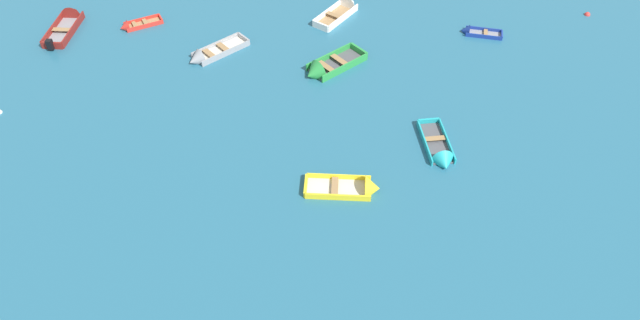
% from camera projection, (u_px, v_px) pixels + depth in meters
% --- Properties ---
extents(rowboat_yellow_near_right, '(3.80, 1.47, 1.29)m').
position_uv_depth(rowboat_yellow_near_right, '(359.00, 188.00, 28.20)').
color(rowboat_yellow_near_right, beige).
rests_on(rowboat_yellow_near_right, ground_plane).
extents(rowboat_deep_blue_midfield_left, '(2.87, 1.36, 0.87)m').
position_uv_depth(rowboat_deep_blue_midfield_left, '(473.00, 32.00, 38.19)').
color(rowboat_deep_blue_midfield_left, gray).
rests_on(rowboat_deep_blue_midfield_left, ground_plane).
extents(rowboat_grey_midfield_right, '(3.92, 3.81, 1.19)m').
position_uv_depth(rowboat_grey_midfield_right, '(206.00, 56.00, 36.13)').
color(rowboat_grey_midfield_right, beige).
rests_on(rowboat_grey_midfield_right, ground_plane).
extents(rowboat_maroon_back_row_right, '(1.58, 4.82, 1.36)m').
position_uv_depth(rowboat_maroon_back_row_right, '(69.00, 21.00, 38.98)').
color(rowboat_maroon_back_row_right, gray).
rests_on(rowboat_maroon_back_row_right, ground_plane).
extents(rowboat_green_near_camera, '(4.23, 4.05, 1.48)m').
position_uv_depth(rowboat_green_near_camera, '(323.00, 69.00, 35.06)').
color(rowboat_green_near_camera, '#4C4C51').
rests_on(rowboat_green_near_camera, ground_plane).
extents(rowboat_turquoise_outer_right, '(1.84, 3.95, 1.19)m').
position_uv_depth(rowboat_turquoise_outer_right, '(441.00, 155.00, 29.84)').
color(rowboat_turquoise_outer_right, '#4C4C51').
rests_on(rowboat_turquoise_outer_right, ground_plane).
extents(rowboat_red_near_left, '(2.95, 2.23, 0.90)m').
position_uv_depth(rowboat_red_near_left, '(132.00, 26.00, 38.69)').
color(rowboat_red_near_left, '#99754C').
rests_on(rowboat_red_near_left, ground_plane).
extents(rowboat_white_far_right, '(3.38, 4.19, 1.26)m').
position_uv_depth(rowboat_white_far_right, '(344.00, 9.00, 40.10)').
color(rowboat_white_far_right, '#99754C').
rests_on(rowboat_white_far_right, ground_plane).
extents(mooring_buoy_between_boats_left, '(0.41, 0.41, 0.41)m').
position_uv_depth(mooring_buoy_between_boats_left, '(587.00, 15.00, 39.94)').
color(mooring_buoy_between_boats_left, red).
rests_on(mooring_buoy_between_boats_left, ground_plane).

